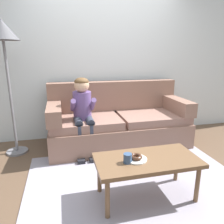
{
  "coord_description": "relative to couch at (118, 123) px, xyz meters",
  "views": [
    {
      "loc": [
        -0.78,
        -2.26,
        1.41
      ],
      "look_at": [
        -0.11,
        0.45,
        0.65
      ],
      "focal_mm": 34.06,
      "sensor_mm": 36.0,
      "label": 1
    }
  ],
  "objects": [
    {
      "name": "person_child",
      "position": [
        -0.57,
        -0.21,
        0.32
      ],
      "size": [
        0.34,
        0.58,
        1.1
      ],
      "color": "#664C84",
      "rests_on": "ground"
    },
    {
      "name": "area_rug",
      "position": [
        -0.09,
        -1.1,
        -0.34
      ],
      "size": [
        2.44,
        1.71,
        0.01
      ],
      "primitive_type": "cube",
      "color": "#9993A3",
      "rests_on": "ground"
    },
    {
      "name": "plate",
      "position": [
        -0.2,
        -1.38,
        0.09
      ],
      "size": [
        0.21,
        0.21,
        0.01
      ],
      "primitive_type": "cylinder",
      "color": "white",
      "rests_on": "coffee_table"
    },
    {
      "name": "floor_lamp",
      "position": [
        -1.54,
        0.03,
        1.24
      ],
      "size": [
        0.42,
        0.42,
        1.85
      ],
      "color": "slate",
      "rests_on": "ground"
    },
    {
      "name": "toy_controller",
      "position": [
        0.56,
        -0.9,
        -0.32
      ],
      "size": [
        0.23,
        0.09,
        0.05
      ],
      "rotation": [
        0.0,
        0.0,
        0.07
      ],
      "color": "blue",
      "rests_on": "ground"
    },
    {
      "name": "donut",
      "position": [
        -0.2,
        -1.38,
        0.12
      ],
      "size": [
        0.17,
        0.17,
        0.04
      ],
      "primitive_type": "torus",
      "rotation": [
        0.0,
        0.0,
        2.59
      ],
      "color": "#422619",
      "rests_on": "plate"
    },
    {
      "name": "coffee_table",
      "position": [
        -0.08,
        -1.38,
        0.04
      ],
      "size": [
        1.01,
        0.5,
        0.44
      ],
      "color": "brown",
      "rests_on": "ground"
    },
    {
      "name": "mug",
      "position": [
        -0.3,
        -1.42,
        0.13
      ],
      "size": [
        0.08,
        0.08,
        0.09
      ],
      "primitive_type": "cylinder",
      "color": "#334C72",
      "rests_on": "coffee_table"
    },
    {
      "name": "couch",
      "position": [
        0.0,
        0.0,
        0.0
      ],
      "size": [
        2.14,
        0.9,
        0.98
      ],
      "color": "#846051",
      "rests_on": "ground"
    },
    {
      "name": "wall_back",
      "position": [
        -0.09,
        0.55,
        1.05
      ],
      "size": [
        8.0,
        0.1,
        2.8
      ],
      "primitive_type": "cube",
      "color": "silver",
      "rests_on": "ground"
    },
    {
      "name": "ground",
      "position": [
        -0.09,
        -0.85,
        -0.35
      ],
      "size": [
        10.0,
        10.0,
        0.0
      ],
      "primitive_type": "plane",
      "color": "brown"
    }
  ]
}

